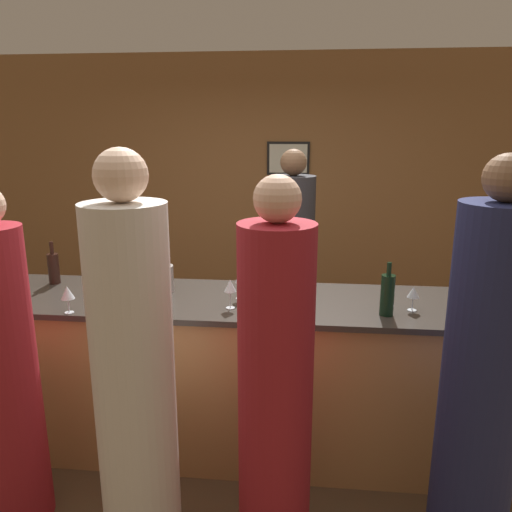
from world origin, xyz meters
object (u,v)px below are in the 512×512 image
object	(u,v)px
guest_1	(135,383)
wine_bottle_0	(387,294)
wine_bottle_1	(54,268)
guest_0	(6,373)
guest_3	(275,389)
bartender	(291,284)
ice_bucket	(162,278)
guest_2	(481,392)

from	to	relation	value
guest_1	wine_bottle_0	distance (m)	1.43
wine_bottle_0	wine_bottle_1	world-z (taller)	wine_bottle_0
guest_0	guest_3	xyz separation A→B (m)	(1.38, -0.06, 0.02)
guest_0	wine_bottle_0	size ratio (longest dim) A/B	5.89
guest_1	wine_bottle_1	xyz separation A→B (m)	(-0.92, 1.08, 0.22)
bartender	ice_bucket	world-z (taller)	bartender
guest_2	ice_bucket	bearing A→B (deg)	152.54
guest_0	wine_bottle_1	size ratio (longest dim) A/B	6.25
guest_3	wine_bottle_1	world-z (taller)	guest_3
ice_bucket	wine_bottle_0	bearing A→B (deg)	-11.80
guest_1	wine_bottle_0	xyz separation A→B (m)	(1.23, 0.70, 0.23)
bartender	guest_3	world-z (taller)	bartender
bartender	wine_bottle_1	bearing A→B (deg)	20.04
wine_bottle_0	guest_2	bearing A→B (deg)	-60.79
guest_0	ice_bucket	distance (m)	1.05
guest_3	ice_bucket	xyz separation A→B (m)	(-0.79, 0.88, 0.25)
guest_2	wine_bottle_0	bearing A→B (deg)	119.21
guest_0	guest_2	bearing A→B (deg)	-1.68
guest_0	bartender	bearing A→B (deg)	46.77
bartender	wine_bottle_0	world-z (taller)	bartender
bartender	guest_0	bearing A→B (deg)	46.77
guest_1	guest_3	xyz separation A→B (m)	(0.64, 0.11, -0.05)
wine_bottle_0	wine_bottle_1	xyz separation A→B (m)	(-2.15, 0.38, -0.01)
guest_1	wine_bottle_1	distance (m)	1.43
wine_bottle_1	guest_2	bearing A→B (deg)	-21.49
guest_1	wine_bottle_0	size ratio (longest dim) A/B	6.47
bartender	wine_bottle_1	size ratio (longest dim) A/B	6.62
guest_1	ice_bucket	xyz separation A→B (m)	(-0.15, 0.99, 0.20)
guest_1	guest_2	bearing A→B (deg)	3.58
guest_1	wine_bottle_1	bearing A→B (deg)	130.60
bartender	guest_3	bearing A→B (deg)	89.18
bartender	guest_2	size ratio (longest dim) A/B	0.97
guest_2	wine_bottle_0	xyz separation A→B (m)	(-0.34, 0.60, 0.24)
guest_1	guest_3	bearing A→B (deg)	9.58
guest_2	guest_1	bearing A→B (deg)	-176.42
guest_3	guest_0	bearing A→B (deg)	177.62
bartender	wine_bottle_0	bearing A→B (deg)	120.57
guest_3	wine_bottle_1	bearing A→B (deg)	148.22
guest_3	wine_bottle_1	xyz separation A→B (m)	(-1.56, 0.97, 0.27)
bartender	guest_3	size ratio (longest dim) A/B	1.02
guest_2	bartender	bearing A→B (deg)	120.05
guest_0	wine_bottle_1	distance (m)	0.98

